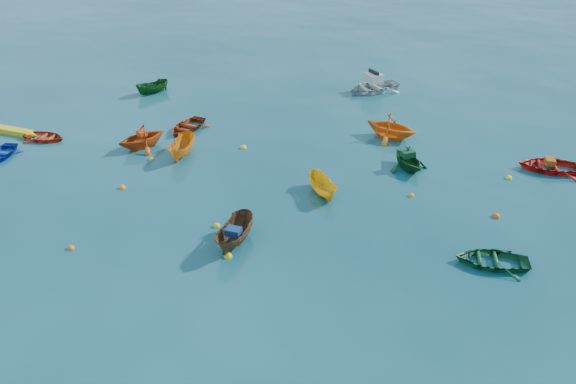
% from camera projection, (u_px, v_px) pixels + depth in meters
% --- Properties ---
extents(ground, '(160.00, 160.00, 0.00)m').
position_uv_depth(ground, '(240.00, 254.00, 23.88)').
color(ground, '#0A3C4A').
rests_on(ground, ground).
extents(sampan_brown_mid, '(1.43, 3.10, 1.16)m').
position_uv_depth(sampan_brown_mid, '(236.00, 244.00, 24.52)').
color(sampan_brown_mid, brown).
rests_on(sampan_brown_mid, ground).
extents(dinghy_orange_w, '(3.49, 3.68, 1.52)m').
position_uv_depth(dinghy_orange_w, '(143.00, 147.00, 32.97)').
color(dinghy_orange_w, '#C74B12').
rests_on(dinghy_orange_w, ground).
extents(sampan_yellow_mid, '(2.52, 2.59, 1.02)m').
position_uv_depth(sampan_yellow_mid, '(323.00, 194.00, 28.24)').
color(sampan_yellow_mid, '#EDAE15').
rests_on(sampan_yellow_mid, ground).
extents(dinghy_green_e, '(3.41, 2.80, 0.62)m').
position_uv_depth(dinghy_green_e, '(491.00, 264.00, 23.28)').
color(dinghy_green_e, '#13542B').
rests_on(dinghy_green_e, ground).
extents(dinghy_red_nw, '(2.84, 2.22, 0.54)m').
position_uv_depth(dinghy_red_nw, '(45.00, 140.00, 33.91)').
color(dinghy_red_nw, red).
rests_on(dinghy_red_nw, ground).
extents(sampan_orange_n, '(1.80, 3.10, 1.13)m').
position_uv_depth(sampan_orange_n, '(183.00, 155.00, 32.05)').
color(sampan_orange_n, orange).
rests_on(sampan_orange_n, ground).
extents(dinghy_green_n, '(3.36, 3.37, 1.35)m').
position_uv_depth(dinghy_green_n, '(407.00, 168.00, 30.66)').
color(dinghy_green_n, '#104719').
rests_on(dinghy_green_n, ground).
extents(dinghy_red_ne, '(3.85, 3.11, 0.71)m').
position_uv_depth(dinghy_red_ne, '(550.00, 170.00, 30.51)').
color(dinghy_red_ne, red).
rests_on(dinghy_red_ne, ground).
extents(dinghy_red_far, '(2.24, 3.09, 0.63)m').
position_uv_depth(dinghy_red_far, '(187.00, 130.00, 35.19)').
color(dinghy_red_far, '#A32F0D').
rests_on(dinghy_red_far, ground).
extents(dinghy_orange_far, '(3.55, 3.18, 1.66)m').
position_uv_depth(dinghy_orange_far, '(390.00, 138.00, 34.16)').
color(dinghy_orange_far, orange).
rests_on(dinghy_orange_far, ground).
extents(sampan_green_far, '(1.98, 2.74, 0.99)m').
position_uv_depth(sampan_green_far, '(153.00, 93.00, 40.89)').
color(sampan_green_far, '#114913').
rests_on(sampan_green_far, ground).
extents(kayak_yellow, '(4.03, 0.87, 0.40)m').
position_uv_depth(kayak_yellow, '(10.00, 133.00, 34.80)').
color(kayak_yellow, yellow).
rests_on(kayak_yellow, ground).
extents(motorboat_white, '(4.80, 4.99, 1.44)m').
position_uv_depth(motorboat_white, '(372.00, 91.00, 41.36)').
color(motorboat_white, silver).
rests_on(motorboat_white, ground).
extents(tarp_blue_a, '(0.69, 0.55, 0.31)m').
position_uv_depth(tarp_blue_a, '(234.00, 231.00, 24.03)').
color(tarp_blue_a, navy).
rests_on(tarp_blue_a, sampan_brown_mid).
extents(tarp_orange_a, '(0.71, 0.64, 0.28)m').
position_uv_depth(tarp_orange_a, '(142.00, 133.00, 32.55)').
color(tarp_orange_a, '#DC4D16').
rests_on(tarp_orange_a, dinghy_orange_w).
extents(tarp_green_b, '(0.88, 0.87, 0.34)m').
position_uv_depth(tarp_green_b, '(408.00, 154.00, 30.32)').
color(tarp_green_b, '#114624').
rests_on(tarp_green_b, dinghy_green_n).
extents(tarp_orange_b, '(0.62, 0.74, 0.32)m').
position_uv_depth(tarp_orange_b, '(550.00, 161.00, 30.27)').
color(tarp_orange_b, '#AF4F11').
rests_on(tarp_orange_b, dinghy_red_ne).
extents(buoy_or_a, '(0.31, 0.31, 0.31)m').
position_uv_depth(buoy_or_a, '(71.00, 249.00, 24.20)').
color(buoy_or_a, orange).
rests_on(buoy_or_a, ground).
extents(buoy_ye_a, '(0.37, 0.37, 0.37)m').
position_uv_depth(buoy_ye_a, '(228.00, 257.00, 23.70)').
color(buoy_ye_a, yellow).
rests_on(buoy_ye_a, ground).
extents(buoy_ye_b, '(0.30, 0.30, 0.30)m').
position_uv_depth(buoy_ye_b, '(152.00, 160.00, 31.57)').
color(buoy_ye_b, gold).
rests_on(buoy_ye_b, ground).
extents(buoy_or_c, '(0.35, 0.35, 0.35)m').
position_uv_depth(buoy_or_c, '(122.00, 188.00, 28.76)').
color(buoy_or_c, orange).
rests_on(buoy_or_c, ground).
extents(buoy_ye_c, '(0.34, 0.34, 0.34)m').
position_uv_depth(buoy_ye_c, '(217.00, 226.00, 25.69)').
color(buoy_ye_c, yellow).
rests_on(buoy_ye_c, ground).
extents(buoy_or_d, '(0.30, 0.30, 0.30)m').
position_uv_depth(buoy_or_d, '(411.00, 196.00, 28.08)').
color(buoy_or_d, orange).
rests_on(buoy_or_d, ground).
extents(buoy_ye_d, '(0.37, 0.37, 0.37)m').
position_uv_depth(buoy_ye_d, '(243.00, 148.00, 32.89)').
color(buoy_ye_d, yellow).
rests_on(buoy_ye_d, ground).
extents(buoy_or_e, '(0.38, 0.38, 0.38)m').
position_uv_depth(buoy_or_e, '(496.00, 217.00, 26.39)').
color(buoy_or_e, '#D7520B').
rests_on(buoy_or_e, ground).
extents(buoy_ye_e, '(0.34, 0.34, 0.34)m').
position_uv_depth(buoy_ye_e, '(509.00, 178.00, 29.68)').
color(buoy_ye_e, yellow).
rests_on(buoy_ye_e, ground).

